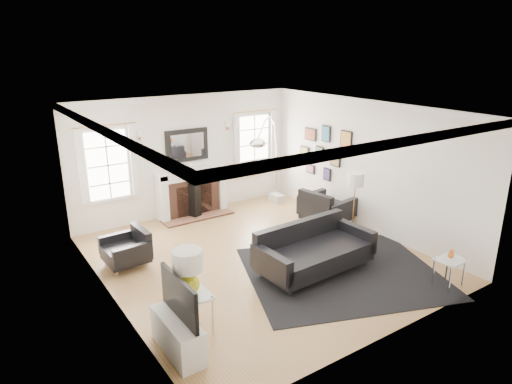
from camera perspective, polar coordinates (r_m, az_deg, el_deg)
floor at (r=8.75m, az=0.40°, el=-8.22°), size 6.00×6.00×0.00m
back_wall at (r=10.75m, az=-8.66°, el=4.53°), size 5.50×0.04×2.80m
front_wall at (r=6.15m, az=16.49°, el=-6.43°), size 5.50×0.04×2.80m
left_wall at (r=7.14m, az=-18.16°, el=-3.17°), size 0.04×6.00×2.80m
right_wall at (r=9.99m, az=13.59°, el=3.18°), size 0.04×6.00×2.80m
ceiling at (r=7.93m, az=0.45°, el=10.26°), size 5.50×6.00×0.02m
crown_molding at (r=7.93m, az=0.45°, el=9.83°), size 5.50×6.00×0.12m
fireplace at (r=10.80m, az=-7.97°, el=-0.11°), size 1.70×0.69×1.11m
mantel_mirror at (r=10.66m, az=-8.61°, el=5.79°), size 1.05×0.07×0.75m
window_left at (r=10.07m, az=-18.08°, el=3.25°), size 1.24×0.15×1.62m
window_right at (r=11.58m, az=-0.25°, el=6.00°), size 1.24×0.15×1.62m
gallery_wall at (r=10.82m, az=8.50°, el=5.34°), size 0.04×1.73×1.29m
tv_unit at (r=6.27m, az=-9.74°, el=-16.65°), size 0.35×1.00×1.09m
area_rug at (r=8.35m, az=10.74°, el=-9.88°), size 4.05×3.73×0.01m
sofa at (r=8.19m, az=7.05°, el=-7.34°), size 2.18×1.07×0.70m
armchair_left at (r=8.67m, az=-15.67°, el=-6.95°), size 0.78×0.86×0.55m
armchair_right at (r=10.23m, az=8.58°, el=-2.13°), size 1.06×1.14×0.69m
coffee_table at (r=8.76m, az=4.26°, el=-5.91°), size 0.80×0.80×0.36m
side_table_left at (r=6.53m, az=-8.33°, el=-13.38°), size 0.55×0.55×0.60m
nesting_table at (r=8.25m, az=23.05°, el=-8.45°), size 0.46×0.39×0.51m
gourd_lamp at (r=6.29m, az=-8.54°, el=-9.56°), size 0.41×0.41×0.66m
orange_vase at (r=8.17m, az=23.22°, el=-7.17°), size 0.10×0.10×0.16m
arc_floor_lamp at (r=10.53m, az=1.52°, el=3.89°), size 1.70×1.57×2.41m
stick_floor_lamp at (r=8.90m, az=12.31°, el=1.06°), size 0.31×0.31×1.54m
speaker_tower at (r=10.64m, az=-7.68°, el=-0.56°), size 0.26×0.26×1.02m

